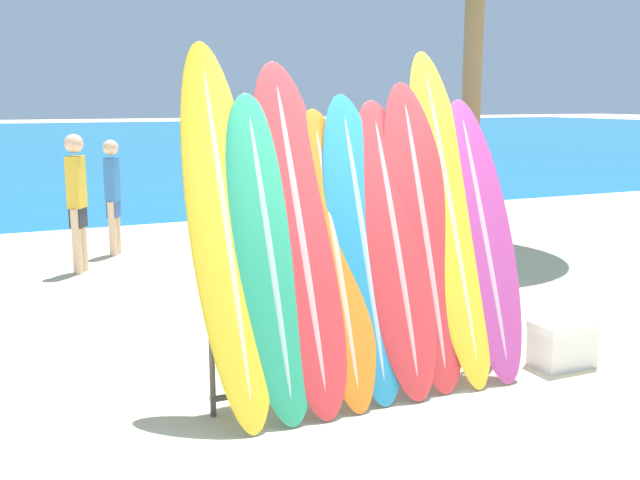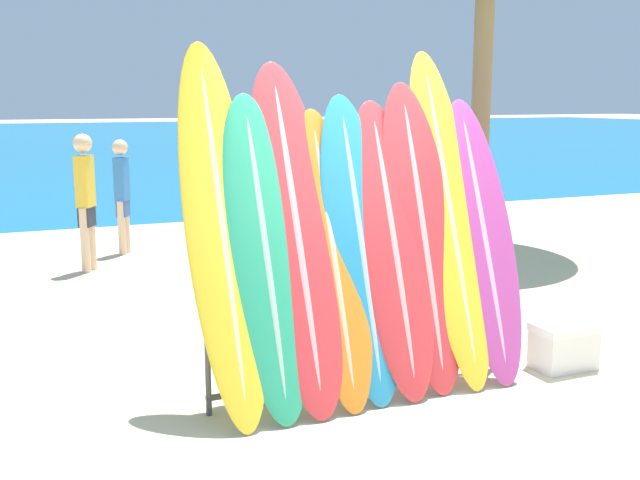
# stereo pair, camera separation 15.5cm
# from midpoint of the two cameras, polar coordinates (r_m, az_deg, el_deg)

# --- Properties ---
(ground_plane) EXTENTS (160.00, 160.00, 0.00)m
(ground_plane) POSITION_cam_midpoint_polar(r_m,az_deg,el_deg) (5.19, 9.16, -13.18)
(ground_plane) COLOR beige
(ocean_water) EXTENTS (120.00, 60.00, 0.01)m
(ocean_water) POSITION_cam_midpoint_polar(r_m,az_deg,el_deg) (41.69, -20.82, 7.12)
(ocean_water) COLOR #146693
(ocean_water) RESTS_ON ground_plane
(surfboard_rack) EXTENTS (2.33, 0.04, 0.95)m
(surfboard_rack) POSITION_cam_midpoint_polar(r_m,az_deg,el_deg) (5.41, 2.69, -6.26)
(surfboard_rack) COLOR #47474C
(surfboard_rack) RESTS_ON ground_plane
(surfboard_slot_0) EXTENTS (0.50, 1.10, 2.50)m
(surfboard_slot_0) POSITION_cam_midpoint_polar(r_m,az_deg,el_deg) (4.98, -8.09, 0.85)
(surfboard_slot_0) COLOR yellow
(surfboard_slot_0) RESTS_ON ground_plane
(surfboard_slot_1) EXTENTS (0.53, 0.93, 2.15)m
(surfboard_slot_1) POSITION_cam_midpoint_polar(r_m,az_deg,el_deg) (5.01, -4.82, -1.05)
(surfboard_slot_1) COLOR #289E70
(surfboard_slot_1) RESTS_ON ground_plane
(surfboard_slot_2) EXTENTS (0.59, 1.04, 2.37)m
(surfboard_slot_2) POSITION_cam_midpoint_polar(r_m,az_deg,el_deg) (5.12, -2.44, 0.50)
(surfboard_slot_2) COLOR red
(surfboard_slot_2) RESTS_ON ground_plane
(surfboard_slot_3) EXTENTS (0.49, 0.87, 2.03)m
(surfboard_slot_3) POSITION_cam_midpoint_polar(r_m,az_deg,el_deg) (5.19, 0.36, -1.24)
(surfboard_slot_3) COLOR orange
(surfboard_slot_3) RESTS_ON ground_plane
(surfboard_slot_4) EXTENTS (0.53, 0.82, 2.14)m
(surfboard_slot_4) POSITION_cam_midpoint_polar(r_m,az_deg,el_deg) (5.29, 2.46, -0.46)
(surfboard_slot_4) COLOR teal
(surfboard_slot_4) RESTS_ON ground_plane
(surfboard_slot_5) EXTENTS (0.55, 0.86, 2.10)m
(surfboard_slot_5) POSITION_cam_midpoint_polar(r_m,az_deg,el_deg) (5.39, 4.89, -0.49)
(surfboard_slot_5) COLOR red
(surfboard_slot_5) RESTS_ON ground_plane
(surfboard_slot_6) EXTENTS (0.57, 0.82, 2.23)m
(surfboard_slot_6) POSITION_cam_midpoint_polar(r_m,az_deg,el_deg) (5.53, 7.10, 0.43)
(surfboard_slot_6) COLOR red
(surfboard_slot_6) RESTS_ON ground_plane
(surfboard_slot_7) EXTENTS (0.50, 0.99, 2.47)m
(surfboard_slot_7) POSITION_cam_midpoint_polar(r_m,az_deg,el_deg) (5.69, 9.08, 1.90)
(surfboard_slot_7) COLOR yellow
(surfboard_slot_7) RESTS_ON ground_plane
(surfboard_slot_8) EXTENTS (0.54, 0.85, 2.10)m
(surfboard_slot_8) POSITION_cam_midpoint_polar(r_m,az_deg,el_deg) (5.81, 11.57, 0.17)
(surfboard_slot_8) COLOR #B23D8E
(surfboard_slot_8) RESTS_ON ground_plane
(person_near_water) EXTENTS (0.26, 0.29, 1.68)m
(person_near_water) POSITION_cam_midpoint_polar(r_m,az_deg,el_deg) (9.51, -18.48, 3.06)
(person_near_water) COLOR beige
(person_near_water) RESTS_ON ground_plane
(person_mid_beach) EXTENTS (0.24, 0.27, 1.56)m
(person_mid_beach) POSITION_cam_midpoint_polar(r_m,az_deg,el_deg) (10.48, -15.93, 3.49)
(person_mid_beach) COLOR beige
(person_mid_beach) RESTS_ON ground_plane
(cooler_box) EXTENTS (0.49, 0.31, 0.37)m
(cooler_box) POSITION_cam_midpoint_polar(r_m,az_deg,el_deg) (6.25, 17.32, -7.56)
(cooler_box) COLOR silver
(cooler_box) RESTS_ON ground_plane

